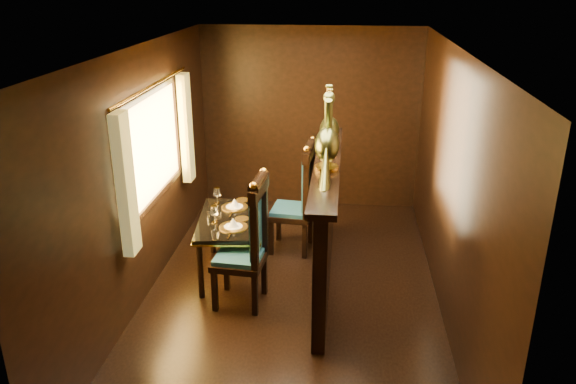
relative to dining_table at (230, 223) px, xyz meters
name	(u,v)px	position (x,y,z in m)	size (l,w,h in m)	color
ground	(292,292)	(0.71, -0.35, -0.61)	(5.00, 5.00, 0.00)	black
room_shell	(284,147)	(0.62, -0.33, 0.98)	(3.04, 5.04, 2.52)	black
partition	(325,220)	(1.03, -0.05, 0.11)	(0.26, 2.70, 1.36)	black
dining_table	(230,223)	(0.00, 0.00, 0.00)	(0.82, 1.21, 0.87)	black
chair_left	(251,239)	(0.33, -0.59, 0.12)	(0.54, 0.56, 1.39)	black
chair_right	(302,195)	(0.72, 0.65, 0.11)	(0.54, 0.56, 1.38)	black
peacock_left	(327,130)	(1.03, -0.30, 1.15)	(0.25, 0.66, 0.79)	#194B35
peacock_right	(330,118)	(1.03, 0.34, 1.10)	(0.22, 0.59, 0.70)	#194B35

